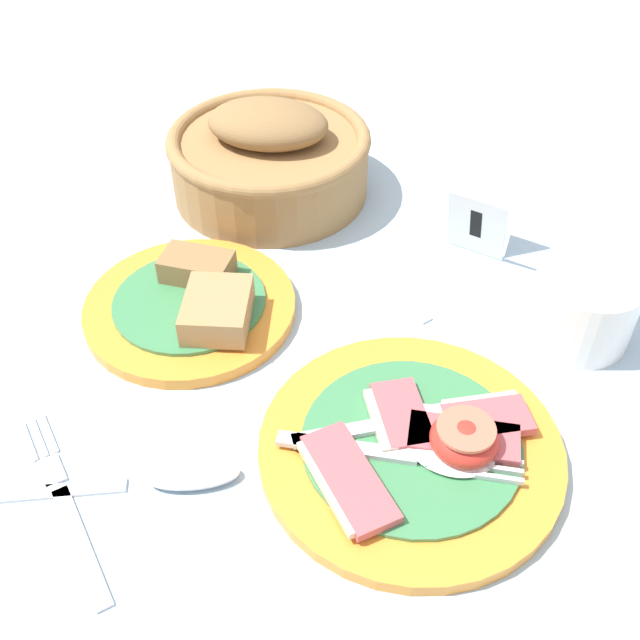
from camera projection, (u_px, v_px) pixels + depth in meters
name	position (u px, v px, depth m)	size (l,w,h in m)	color
ground_plane	(299.00, 391.00, 0.63)	(3.00, 3.00, 0.00)	#A3BCD1
breakfast_plate	(417.00, 446.00, 0.58)	(0.24, 0.24, 0.04)	orange
bread_plate	(195.00, 303.00, 0.69)	(0.20, 0.20, 0.04)	orange
sugar_cup	(584.00, 306.00, 0.66)	(0.09, 0.09, 0.07)	white
bread_basket	(270.00, 156.00, 0.82)	(0.22, 0.22, 0.11)	olive
number_card	(481.00, 220.00, 0.75)	(0.06, 0.05, 0.07)	white
teaspoon_by_saucer	(157.00, 479.00, 0.56)	(0.17, 0.12, 0.01)	silver
teaspoon_near_cup	(445.00, 333.00, 0.68)	(0.18, 0.10, 0.01)	silver
fork_on_cloth	(66.00, 506.00, 0.55)	(0.16, 0.11, 0.01)	silver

